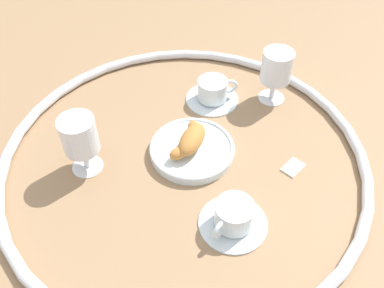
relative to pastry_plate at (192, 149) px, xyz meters
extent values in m
plane|color=#997551|center=(-0.02, 0.01, -0.01)|extent=(2.20, 2.20, 0.00)
torus|color=silver|center=(-0.02, 0.01, 0.00)|extent=(0.82, 0.82, 0.02)
cylinder|color=silver|center=(0.00, 0.00, 0.00)|extent=(0.19, 0.19, 0.02)
torus|color=silver|center=(0.00, 0.00, 0.01)|extent=(0.19, 0.19, 0.01)
ellipsoid|color=#BC7A38|center=(0.00, 0.00, 0.03)|extent=(0.11, 0.07, 0.04)
ellipsoid|color=#BC7A38|center=(0.04, 0.00, 0.02)|extent=(0.05, 0.04, 0.03)
ellipsoid|color=#BC7A38|center=(-0.04, 0.02, 0.02)|extent=(0.05, 0.05, 0.03)
cylinder|color=silver|center=(-0.17, -0.11, -0.01)|extent=(0.14, 0.14, 0.01)
cylinder|color=silver|center=(-0.17, -0.11, 0.02)|extent=(0.08, 0.08, 0.05)
cylinder|color=#937A60|center=(-0.17, -0.11, 0.04)|extent=(0.07, 0.07, 0.01)
torus|color=silver|center=(-0.21, -0.09, 0.02)|extent=(0.04, 0.03, 0.04)
cylinder|color=silver|center=(0.19, -0.02, -0.01)|extent=(0.14, 0.14, 0.01)
cylinder|color=silver|center=(0.19, -0.02, 0.02)|extent=(0.08, 0.08, 0.05)
cylinder|color=brown|center=(0.19, -0.02, 0.04)|extent=(0.07, 0.07, 0.01)
torus|color=silver|center=(0.21, -0.06, 0.02)|extent=(0.02, 0.04, 0.04)
cylinder|color=white|center=(0.23, -0.17, -0.01)|extent=(0.07, 0.07, 0.01)
cylinder|color=white|center=(0.23, -0.17, 0.02)|extent=(0.01, 0.01, 0.05)
cylinder|color=white|center=(0.23, -0.17, 0.09)|extent=(0.08, 0.08, 0.08)
cylinder|color=#E0CC4C|center=(0.23, -0.17, 0.08)|extent=(0.07, 0.07, 0.06)
cylinder|color=white|center=(-0.08, 0.22, -0.01)|extent=(0.07, 0.07, 0.01)
cylinder|color=white|center=(-0.08, 0.22, 0.02)|extent=(0.01, 0.01, 0.05)
cylinder|color=white|center=(-0.08, 0.22, 0.09)|extent=(0.08, 0.08, 0.08)
cylinder|color=gold|center=(-0.08, 0.22, 0.08)|extent=(0.07, 0.07, 0.05)
cube|color=white|center=(0.00, -0.23, -0.01)|extent=(0.06, 0.06, 0.01)
camera|label=1|loc=(-0.62, -0.12, 0.68)|focal=38.40mm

